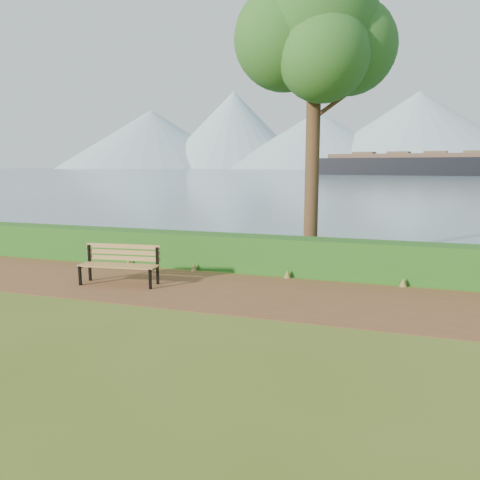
% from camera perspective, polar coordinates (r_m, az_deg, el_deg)
% --- Properties ---
extents(ground, '(140.00, 140.00, 0.00)m').
position_cam_1_polar(ground, '(11.06, -4.70, -6.43)').
color(ground, '#4A5B1A').
rests_on(ground, ground).
extents(path, '(40.00, 3.40, 0.01)m').
position_cam_1_polar(path, '(11.32, -4.11, -6.03)').
color(path, brown).
rests_on(path, ground).
extents(hedge, '(32.00, 0.85, 1.00)m').
position_cam_1_polar(hedge, '(13.31, -0.38, -1.53)').
color(hedge, '#184C15').
rests_on(hedge, ground).
extents(water, '(700.00, 510.00, 0.00)m').
position_cam_1_polar(water, '(269.85, 17.49, 8.05)').
color(water, slate).
rests_on(water, ground).
extents(mountains, '(585.00, 190.00, 70.00)m').
position_cam_1_polar(mountains, '(416.80, 16.72, 12.12)').
color(mountains, '#839DAF').
rests_on(mountains, ground).
extents(bench, '(2.03, 0.81, 0.99)m').
position_cam_1_polar(bench, '(12.08, -14.39, -2.58)').
color(bench, black).
rests_on(bench, ground).
extents(tree, '(4.62, 3.79, 9.09)m').
position_cam_1_polar(tree, '(14.87, 9.13, 23.82)').
color(tree, '#3D2A19').
rests_on(tree, ground).
extents(cargo_ship, '(73.17, 21.66, 21.95)m').
position_cam_1_polar(cargo_ship, '(149.60, 24.64, 8.40)').
color(cargo_ship, black).
rests_on(cargo_ship, ground).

